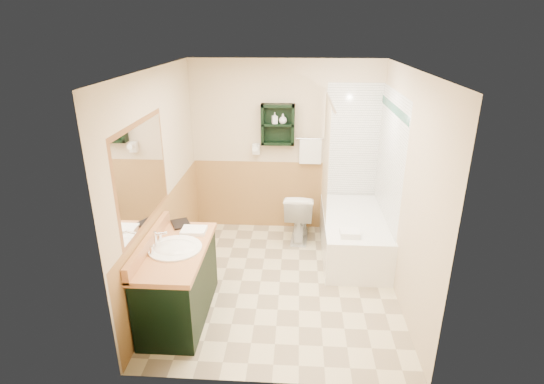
{
  "coord_description": "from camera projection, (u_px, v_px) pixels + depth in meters",
  "views": [
    {
      "loc": [
        0.17,
        -4.21,
        2.8
      ],
      "look_at": [
        -0.1,
        0.2,
        1.05
      ],
      "focal_mm": 28.0,
      "sensor_mm": 36.0,
      "label": 1
    }
  ],
  "objects": [
    {
      "name": "hair_dryer",
      "position": [
        256.0,
        149.0,
        5.86
      ],
      "size": [
        0.1,
        0.24,
        0.18
      ],
      "primitive_type": null,
      "color": "white",
      "rests_on": "back_wall"
    },
    {
      "name": "left_wall",
      "position": [
        159.0,
        183.0,
        4.58
      ],
      "size": [
        0.04,
        3.0,
        2.4
      ],
      "primitive_type": "cube",
      "color": "beige",
      "rests_on": "ground"
    },
    {
      "name": "mirror_glass",
      "position": [
        143.0,
        174.0,
        3.96
      ],
      "size": [
        1.2,
        1.2,
        0.9
      ],
      "primitive_type": null,
      "color": "white",
      "rests_on": "left_wall"
    },
    {
      "name": "bathtub",
      "position": [
        354.0,
        236.0,
        5.45
      ],
      "size": [
        0.8,
        1.5,
        0.54
      ],
      "primitive_type": "cube",
      "color": "white",
      "rests_on": "ground"
    },
    {
      "name": "soap_bottle_b",
      "position": [
        283.0,
        120.0,
        5.66
      ],
      "size": [
        0.13,
        0.16,
        0.1
      ],
      "primitive_type": "imported",
      "rotation": [
        0.0,
        0.0,
        0.25
      ],
      "color": "white",
      "rests_on": "wall_shelf"
    },
    {
      "name": "towel_bar",
      "position": [
        311.0,
        139.0,
        5.78
      ],
      "size": [
        0.4,
        0.06,
        0.4
      ],
      "primitive_type": null,
      "color": "white",
      "rests_on": "back_wall"
    },
    {
      "name": "tile_right",
      "position": [
        387.0,
        178.0,
        5.19
      ],
      "size": [
        1.5,
        1.5,
        2.1
      ],
      "primitive_type": null,
      "color": "white",
      "rests_on": "right_wall"
    },
    {
      "name": "mirror_frame",
      "position": [
        143.0,
        174.0,
        3.96
      ],
      "size": [
        1.3,
        1.3,
        1.0
      ],
      "primitive_type": null,
      "color": "brown",
      "rests_on": "left_wall"
    },
    {
      "name": "curtain_rod",
      "position": [
        330.0,
        99.0,
        4.88
      ],
      "size": [
        0.03,
        1.6,
        0.03
      ],
      "primitive_type": "cylinder",
      "rotation": [
        1.57,
        0.0,
        0.0
      ],
      "color": "silver",
      "rests_on": "back_wall"
    },
    {
      "name": "tub_towel",
      "position": [
        350.0,
        233.0,
        4.85
      ],
      "size": [
        0.22,
        0.18,
        0.07
      ],
      "primitive_type": "cube",
      "color": "white",
      "rests_on": "bathtub"
    },
    {
      "name": "toilet",
      "position": [
        299.0,
        216.0,
        5.86
      ],
      "size": [
        0.43,
        0.72,
        0.68
      ],
      "primitive_type": "imported",
      "rotation": [
        0.0,
        0.0,
        3.08
      ],
      "color": "white",
      "rests_on": "ground"
    },
    {
      "name": "vanity",
      "position": [
        178.0,
        283.0,
        4.26
      ],
      "size": [
        0.59,
        1.21,
        0.77
      ],
      "primitive_type": "cube",
      "color": "black",
      "rests_on": "ground"
    },
    {
      "name": "wainscot_left",
      "position": [
        168.0,
        241.0,
        4.84
      ],
      "size": [
        2.98,
        2.98,
        1.0
      ],
      "primitive_type": null,
      "color": "tan",
      "rests_on": "left_wall"
    },
    {
      "name": "back_wall",
      "position": [
        285.0,
        148.0,
        5.92
      ],
      "size": [
        2.6,
        0.04,
        2.4
      ],
      "primitive_type": "cube",
      "color": "beige",
      "rests_on": "ground"
    },
    {
      "name": "tile_back",
      "position": [
        359.0,
        160.0,
        5.87
      ],
      "size": [
        0.95,
        0.95,
        2.1
      ],
      "primitive_type": null,
      "color": "white",
      "rests_on": "back_wall"
    },
    {
      "name": "soap_bottle_a",
      "position": [
        275.0,
        121.0,
        5.67
      ],
      "size": [
        0.11,
        0.16,
        0.07
      ],
      "primitive_type": "imported",
      "rotation": [
        0.0,
        0.0,
        0.3
      ],
      "color": "white",
      "rests_on": "wall_shelf"
    },
    {
      "name": "vanity_book",
      "position": [
        172.0,
        216.0,
        4.53
      ],
      "size": [
        0.17,
        0.1,
        0.24
      ],
      "primitive_type": "imported",
      "rotation": [
        0.0,
        0.0,
        0.47
      ],
      "color": "black",
      "rests_on": "vanity"
    },
    {
      "name": "right_wall",
      "position": [
        406.0,
        189.0,
        4.43
      ],
      "size": [
        0.04,
        3.0,
        2.4
      ],
      "primitive_type": "cube",
      "color": "beige",
      "rests_on": "ground"
    },
    {
      "name": "floor",
      "position": [
        280.0,
        282.0,
        4.95
      ],
      "size": [
        3.0,
        3.0,
        0.0
      ],
      "primitive_type": "plane",
      "color": "beige",
      "rests_on": "ground"
    },
    {
      "name": "counter_towel",
      "position": [
        194.0,
        230.0,
        4.44
      ],
      "size": [
        0.25,
        0.2,
        0.04
      ],
      "primitive_type": "cube",
      "color": "white",
      "rests_on": "vanity"
    },
    {
      "name": "shower_curtain",
      "position": [
        326.0,
        165.0,
        5.36
      ],
      "size": [
        1.05,
        1.05,
        1.7
      ],
      "primitive_type": null,
      "color": "beige",
      "rests_on": "curtain_rod"
    },
    {
      "name": "tile_accent",
      "position": [
        394.0,
        109.0,
        4.87
      ],
      "size": [
        1.5,
        1.5,
        0.1
      ],
      "primitive_type": null,
      "color": "#164E3C",
      "rests_on": "right_wall"
    },
    {
      "name": "wall_shelf",
      "position": [
        278.0,
        125.0,
        5.69
      ],
      "size": [
        0.45,
        0.15,
        0.55
      ],
      "primitive_type": "cube",
      "color": "black",
      "rests_on": "back_wall"
    },
    {
      "name": "wainscot_back",
      "position": [
        285.0,
        195.0,
        6.14
      ],
      "size": [
        2.58,
        2.58,
        1.0
      ],
      "primitive_type": null,
      "color": "tan",
      "rests_on": "back_wall"
    },
    {
      "name": "ceiling",
      "position": [
        282.0,
        67.0,
        4.06
      ],
      "size": [
        2.6,
        3.0,
        0.04
      ],
      "primitive_type": "cube",
      "color": "white",
      "rests_on": "back_wall"
    }
  ]
}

